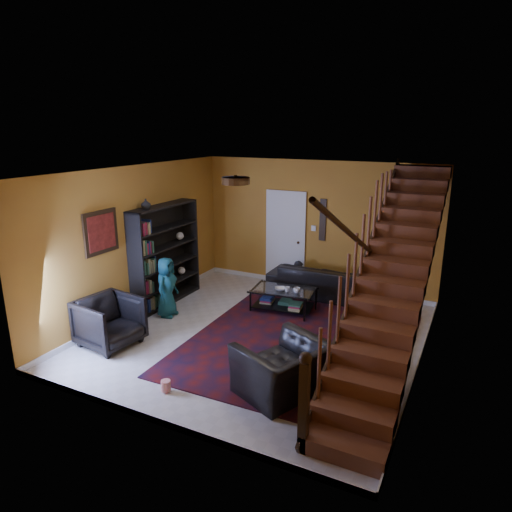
% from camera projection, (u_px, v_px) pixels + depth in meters
% --- Properties ---
extents(floor, '(5.50, 5.50, 0.00)m').
position_uv_depth(floor, '(260.00, 335.00, 7.87)').
color(floor, beige).
rests_on(floor, ground).
extents(room, '(5.50, 5.50, 5.50)m').
position_uv_depth(room, '(231.00, 296.00, 9.57)').
color(room, '#C1882A').
rests_on(room, ground).
extents(staircase, '(0.95, 5.02, 3.18)m').
position_uv_depth(staircase, '(392.00, 276.00, 6.57)').
color(staircase, brown).
rests_on(staircase, floor).
extents(bookshelf, '(0.35, 1.80, 2.00)m').
position_uv_depth(bookshelf, '(166.00, 256.00, 9.15)').
color(bookshelf, black).
rests_on(bookshelf, floor).
extents(door, '(0.82, 0.05, 2.05)m').
position_uv_depth(door, '(286.00, 240.00, 10.23)').
color(door, silver).
rests_on(door, floor).
extents(framed_picture, '(0.04, 0.74, 0.74)m').
position_uv_depth(framed_picture, '(101.00, 232.00, 7.72)').
color(framed_picture, maroon).
rests_on(framed_picture, room).
extents(wall_hanging, '(0.14, 0.03, 0.90)m').
position_uv_depth(wall_hanging, '(323.00, 220.00, 9.72)').
color(wall_hanging, black).
rests_on(wall_hanging, room).
extents(ceiling_fixture, '(0.40, 0.40, 0.10)m').
position_uv_depth(ceiling_fixture, '(236.00, 181.00, 6.42)').
color(ceiling_fixture, '#3F2814').
rests_on(ceiling_fixture, room).
extents(rug, '(3.55, 4.03, 0.02)m').
position_uv_depth(rug, '(298.00, 344.00, 7.54)').
color(rug, '#4B0F0D').
rests_on(rug, floor).
extents(sofa, '(2.29, 0.93, 0.67)m').
position_uv_depth(sofa, '(323.00, 281.00, 9.60)').
color(sofa, black).
rests_on(sofa, floor).
extents(armchair_left, '(1.00, 0.98, 0.82)m').
position_uv_depth(armchair_left, '(110.00, 322.00, 7.43)').
color(armchair_left, black).
rests_on(armchair_left, floor).
extents(armchair_right, '(1.35, 1.42, 0.73)m').
position_uv_depth(armchair_right, '(283.00, 369.00, 6.08)').
color(armchair_right, black).
rests_on(armchair_right, floor).
extents(person_adult_a, '(0.45, 0.32, 1.15)m').
position_uv_depth(person_adult_a, '(298.00, 286.00, 9.95)').
color(person_adult_a, black).
rests_on(person_adult_a, sofa).
extents(person_adult_b, '(0.64, 0.51, 1.27)m').
position_uv_depth(person_adult_b, '(369.00, 294.00, 9.27)').
color(person_adult_b, black).
rests_on(person_adult_b, sofa).
extents(person_child, '(0.43, 0.60, 1.15)m').
position_uv_depth(person_child, '(167.00, 287.00, 8.54)').
color(person_child, '#164E55').
rests_on(person_child, armchair_left).
extents(coffee_table, '(1.26, 0.84, 0.45)m').
position_uv_depth(coffee_table, '(283.00, 298.00, 8.84)').
color(coffee_table, black).
rests_on(coffee_table, floor).
extents(cup_a, '(0.15, 0.15, 0.10)m').
position_uv_depth(cup_a, '(297.00, 290.00, 8.59)').
color(cup_a, '#999999').
rests_on(cup_a, coffee_table).
extents(cup_b, '(0.13, 0.13, 0.09)m').
position_uv_depth(cup_b, '(287.00, 289.00, 8.65)').
color(cup_b, '#999999').
rests_on(cup_b, coffee_table).
extents(bowl, '(0.27, 0.27, 0.05)m').
position_uv_depth(bowl, '(280.00, 289.00, 8.74)').
color(bowl, '#999999').
rests_on(bowl, coffee_table).
extents(vase, '(0.18, 0.18, 0.19)m').
position_uv_depth(vase, '(146.00, 204.00, 8.41)').
color(vase, '#999999').
rests_on(vase, bookshelf).
extents(popcorn_bucket, '(0.16, 0.16, 0.15)m').
position_uv_depth(popcorn_bucket, '(166.00, 386.00, 6.18)').
color(popcorn_bucket, red).
rests_on(popcorn_bucket, rug).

